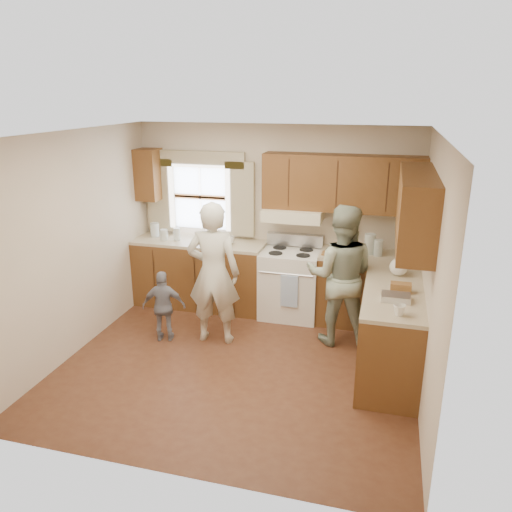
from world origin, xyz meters
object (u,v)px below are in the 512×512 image
(woman_right, at_px, (340,276))
(stove, at_px, (291,283))
(woman_left, at_px, (214,273))
(child, at_px, (164,306))

(woman_right, bearing_deg, stove, -42.81)
(woman_left, distance_m, woman_right, 1.48)
(stove, xyz_separation_m, woman_right, (0.70, -0.59, 0.38))
(stove, height_order, woman_right, woman_right)
(woman_left, xyz_separation_m, woman_right, (1.44, 0.35, -0.02))
(woman_left, height_order, child, woman_left)
(woman_left, bearing_deg, woman_right, -171.71)
(child, bearing_deg, woman_left, -178.71)
(woman_right, height_order, child, woman_right)
(woman_right, relative_size, child, 1.91)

